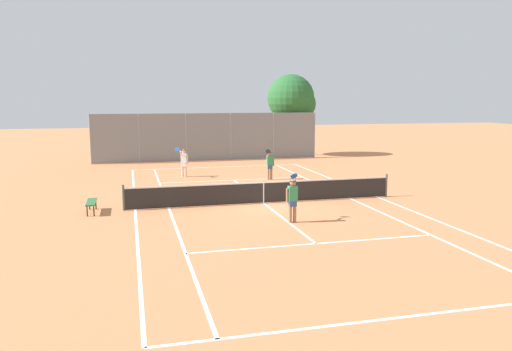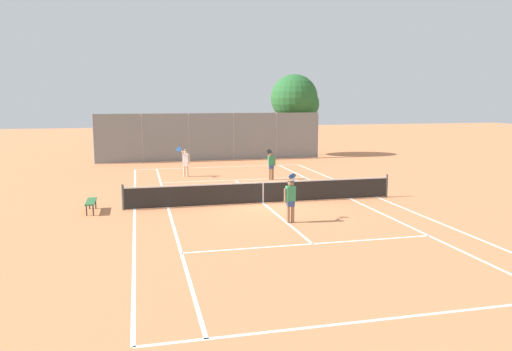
{
  "view_description": "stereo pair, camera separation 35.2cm",
  "coord_description": "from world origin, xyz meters",
  "px_view_note": "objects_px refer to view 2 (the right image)",
  "views": [
    {
      "loc": [
        -5.62,
        -20.75,
        4.57
      ],
      "look_at": [
        0.04,
        1.5,
        1.0
      ],
      "focal_mm": 35.0,
      "sensor_mm": 36.0,
      "label": 1
    },
    {
      "loc": [
        -5.28,
        -20.84,
        4.57
      ],
      "look_at": [
        0.04,
        1.5,
        1.0
      ],
      "focal_mm": 35.0,
      "sensor_mm": 36.0,
      "label": 2
    }
  ],
  "objects_px": {
    "loose_tennis_ball_1": "(179,195)",
    "player_near_side": "(290,198)",
    "tennis_net": "(263,192)",
    "tree_behind_left": "(296,100)",
    "loose_tennis_ball_0": "(252,167)",
    "player_far_left": "(186,161)",
    "courtside_bench": "(91,202)",
    "player_far_right": "(271,163)"
  },
  "relations": [
    {
      "from": "loose_tennis_ball_1",
      "to": "tree_behind_left",
      "type": "xyz_separation_m",
      "value": [
        10.57,
        14.8,
        4.41
      ]
    },
    {
      "from": "loose_tennis_ball_0",
      "to": "loose_tennis_ball_1",
      "type": "bearing_deg",
      "value": -122.65
    },
    {
      "from": "player_far_right",
      "to": "courtside_bench",
      "type": "xyz_separation_m",
      "value": [
        -9.22,
        -6.19,
        -0.52
      ]
    },
    {
      "from": "loose_tennis_ball_1",
      "to": "player_near_side",
      "type": "bearing_deg",
      "value": -59.95
    },
    {
      "from": "player_near_side",
      "to": "tree_behind_left",
      "type": "height_order",
      "value": "tree_behind_left"
    },
    {
      "from": "loose_tennis_ball_0",
      "to": "tree_behind_left",
      "type": "height_order",
      "value": "tree_behind_left"
    },
    {
      "from": "tennis_net",
      "to": "player_far_left",
      "type": "bearing_deg",
      "value": 107.3
    },
    {
      "from": "loose_tennis_ball_1",
      "to": "courtside_bench",
      "type": "distance_m",
      "value": 4.63
    },
    {
      "from": "tennis_net",
      "to": "tree_behind_left",
      "type": "distance_m",
      "value": 19.2
    },
    {
      "from": "tennis_net",
      "to": "loose_tennis_ball_1",
      "type": "height_order",
      "value": "tennis_net"
    },
    {
      "from": "player_far_left",
      "to": "player_far_right",
      "type": "distance_m",
      "value": 5.11
    },
    {
      "from": "tennis_net",
      "to": "player_far_right",
      "type": "relative_size",
      "value": 6.76
    },
    {
      "from": "player_far_right",
      "to": "tree_behind_left",
      "type": "relative_size",
      "value": 0.28
    },
    {
      "from": "courtside_bench",
      "to": "tree_behind_left",
      "type": "relative_size",
      "value": 0.23
    },
    {
      "from": "player_far_right",
      "to": "tree_behind_left",
      "type": "xyz_separation_m",
      "value": [
        5.11,
        11.28,
        3.51
      ]
    },
    {
      "from": "player_far_left",
      "to": "loose_tennis_ball_1",
      "type": "bearing_deg",
      "value": -98.48
    },
    {
      "from": "player_far_right",
      "to": "player_far_left",
      "type": "bearing_deg",
      "value": 154.44
    },
    {
      "from": "loose_tennis_ball_0",
      "to": "courtside_bench",
      "type": "bearing_deg",
      "value": -129.49
    },
    {
      "from": "courtside_bench",
      "to": "tree_behind_left",
      "type": "xyz_separation_m",
      "value": [
        14.33,
        17.47,
        4.03
      ]
    },
    {
      "from": "player_near_side",
      "to": "player_far_right",
      "type": "bearing_deg",
      "value": 79.01
    },
    {
      "from": "player_near_side",
      "to": "loose_tennis_ball_1",
      "type": "relative_size",
      "value": 26.88
    },
    {
      "from": "player_far_right",
      "to": "courtside_bench",
      "type": "distance_m",
      "value": 11.12
    },
    {
      "from": "loose_tennis_ball_0",
      "to": "player_far_right",
      "type": "bearing_deg",
      "value": -90.04
    },
    {
      "from": "tennis_net",
      "to": "loose_tennis_ball_1",
      "type": "distance_m",
      "value": 4.33
    },
    {
      "from": "player_near_side",
      "to": "loose_tennis_ball_0",
      "type": "distance_m",
      "value": 14.86
    },
    {
      "from": "loose_tennis_ball_0",
      "to": "player_far_left",
      "type": "bearing_deg",
      "value": -148.69
    },
    {
      "from": "loose_tennis_ball_0",
      "to": "tree_behind_left",
      "type": "relative_size",
      "value": 0.01
    },
    {
      "from": "player_far_left",
      "to": "courtside_bench",
      "type": "relative_size",
      "value": 1.18
    },
    {
      "from": "player_near_side",
      "to": "tree_behind_left",
      "type": "relative_size",
      "value": 0.28
    },
    {
      "from": "tennis_net",
      "to": "loose_tennis_ball_1",
      "type": "bearing_deg",
      "value": 143.09
    },
    {
      "from": "tree_behind_left",
      "to": "player_far_left",
      "type": "bearing_deg",
      "value": -136.94
    },
    {
      "from": "loose_tennis_ball_0",
      "to": "tree_behind_left",
      "type": "bearing_deg",
      "value": 50.87
    },
    {
      "from": "player_far_left",
      "to": "loose_tennis_ball_1",
      "type": "xyz_separation_m",
      "value": [
        -0.85,
        -5.72,
        -0.89
      ]
    },
    {
      "from": "player_far_right",
      "to": "tree_behind_left",
      "type": "distance_m",
      "value": 12.87
    },
    {
      "from": "loose_tennis_ball_0",
      "to": "loose_tennis_ball_1",
      "type": "xyz_separation_m",
      "value": [
        -5.46,
        -8.53,
        0.0
      ]
    },
    {
      "from": "player_far_left",
      "to": "tree_behind_left",
      "type": "height_order",
      "value": "tree_behind_left"
    },
    {
      "from": "courtside_bench",
      "to": "player_far_right",
      "type": "bearing_deg",
      "value": 33.86
    },
    {
      "from": "loose_tennis_ball_0",
      "to": "loose_tennis_ball_1",
      "type": "height_order",
      "value": "same"
    },
    {
      "from": "player_near_side",
      "to": "loose_tennis_ball_1",
      "type": "xyz_separation_m",
      "value": [
        -3.58,
        6.18,
        -0.89
      ]
    },
    {
      "from": "loose_tennis_ball_1",
      "to": "tree_behind_left",
      "type": "height_order",
      "value": "tree_behind_left"
    },
    {
      "from": "courtside_bench",
      "to": "tree_behind_left",
      "type": "distance_m",
      "value": 22.95
    },
    {
      "from": "tennis_net",
      "to": "player_near_side",
      "type": "xyz_separation_m",
      "value": [
        0.13,
        -3.6,
        0.42
      ]
    }
  ]
}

